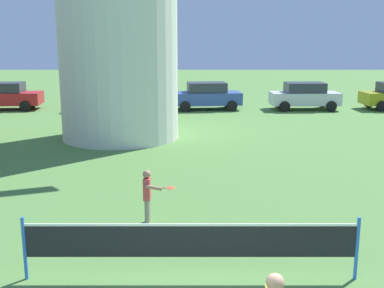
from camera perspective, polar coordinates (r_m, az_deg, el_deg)
name	(u,v)px	position (r m, az deg, el deg)	size (l,w,h in m)	color
tennis_net	(192,241)	(8.09, -0.03, -11.48)	(5.60, 0.06, 1.10)	blue
player_far	(149,193)	(10.50, -5.12, -5.87)	(0.71, 0.50, 1.20)	#9E937F
parked_car_red	(2,96)	(29.71, -21.67, 5.39)	(4.60, 2.17, 1.56)	red
parked_car_black	(109,96)	(27.78, -9.84, 5.65)	(4.02, 2.12, 1.56)	#1E232D
parked_car_blue	(208,95)	(27.70, 1.90, 5.80)	(4.05, 2.20, 1.56)	#334C99
parked_car_silver	(306,96)	(28.37, 13.39, 5.63)	(3.92, 1.97, 1.56)	silver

